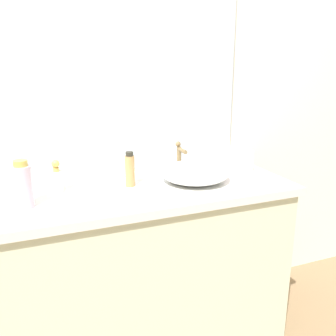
{
  "coord_description": "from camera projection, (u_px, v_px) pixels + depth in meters",
  "views": [
    {
      "loc": [
        -0.46,
        -1.17,
        1.41
      ],
      "look_at": [
        0.16,
        0.37,
        0.94
      ],
      "focal_mm": 39.97,
      "sensor_mm": 36.0,
      "label": 1
    }
  ],
  "objects": [
    {
      "name": "bathroom_wall_rear",
      "position": [
        113.0,
        84.0,
        1.89
      ],
      "size": [
        6.0,
        0.06,
        2.6
      ],
      "primitive_type": "cube",
      "color": "silver",
      "rests_on": "ground"
    },
    {
      "name": "vanity_counter",
      "position": [
        141.0,
        269.0,
        1.84
      ],
      "size": [
        1.41,
        0.6,
        0.86
      ],
      "color": "beige",
      "rests_on": "ground"
    },
    {
      "name": "wall_mirror_panel",
      "position": [
        119.0,
        83.0,
        1.86
      ],
      "size": [
        1.3,
        0.01,
        0.91
      ],
      "primitive_type": "cube",
      "color": "#B2BCC6",
      "rests_on": "vanity_counter"
    },
    {
      "name": "sink_basin",
      "position": [
        195.0,
        172.0,
        1.78
      ],
      "size": [
        0.33,
        0.32,
        0.09
      ],
      "primitive_type": "ellipsoid",
      "color": "white",
      "rests_on": "vanity_counter"
    },
    {
      "name": "faucet",
      "position": [
        180.0,
        154.0,
        1.93
      ],
      "size": [
        0.03,
        0.11,
        0.16
      ],
      "color": "brown",
      "rests_on": "vanity_counter"
    },
    {
      "name": "soap_dispenser",
      "position": [
        57.0,
        179.0,
        1.64
      ],
      "size": [
        0.06,
        0.06,
        0.15
      ],
      "color": "silver",
      "rests_on": "vanity_counter"
    },
    {
      "name": "lotion_bottle",
      "position": [
        130.0,
        170.0,
        1.71
      ],
      "size": [
        0.04,
        0.04,
        0.16
      ],
      "color": "tan",
      "rests_on": "vanity_counter"
    },
    {
      "name": "perfume_bottle",
      "position": [
        23.0,
        185.0,
        1.45
      ],
      "size": [
        0.07,
        0.07,
        0.19
      ],
      "color": "silver",
      "rests_on": "vanity_counter"
    },
    {
      "name": "tissue_box",
      "position": [
        239.0,
        158.0,
        1.95
      ],
      "size": [
        0.12,
        0.12,
        0.16
      ],
      "color": "silver",
      "rests_on": "vanity_counter"
    }
  ]
}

